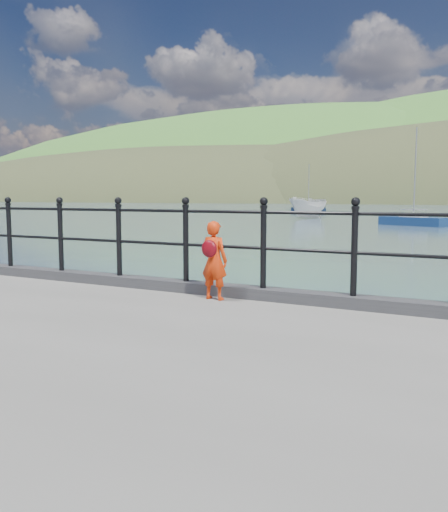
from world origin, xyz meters
The scene contains 7 objects.
ground centered at (0.00, 0.00, 0.00)m, with size 600.00×600.00×0.00m, color #2D4251.
kerb centered at (0.00, -0.15, 1.07)m, with size 60.00×0.30×0.15m, color #28282B.
railing centered at (0.00, -0.15, 1.82)m, with size 18.11×0.11×1.20m.
child centered at (0.04, -0.48, 1.53)m, with size 0.39×0.32×1.04m.
launch_white centered at (-15.79, 48.15, 1.14)m, with size 2.22×5.91×2.28m, color silver.
sailboat_left centered at (-23.81, 71.02, 0.34)m, with size 5.12×1.95×7.28m.
sailboat_port centered at (-3.68, 38.97, 0.34)m, with size 5.69×3.77×7.98m.
Camera 1 is at (3.48, -6.62, 2.36)m, focal length 38.00 mm.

